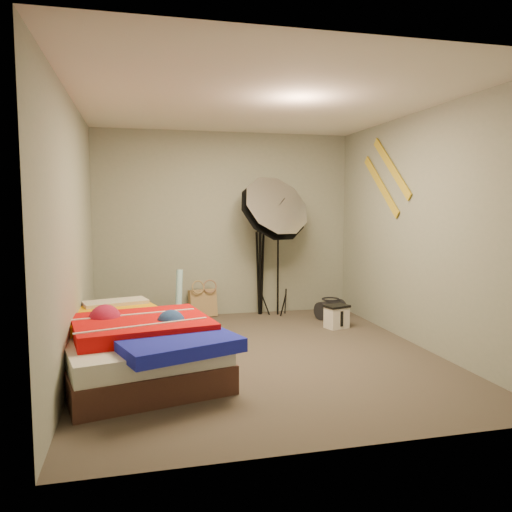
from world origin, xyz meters
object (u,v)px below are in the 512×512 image
object	(u,v)px
tote_bag	(203,303)
camera_case	(337,317)
wrapping_roll	(179,298)
camera_tripod	(260,262)
duffel_bag	(330,309)
bed	(134,344)
photo_umbrella	(272,211)

from	to	relation	value
tote_bag	camera_case	xyz separation A→B (m)	(1.53, -1.01, -0.05)
wrapping_roll	camera_tripod	xyz separation A→B (m)	(1.16, 0.43, 0.37)
duffel_bag	bed	xyz separation A→B (m)	(-2.55, -1.64, 0.15)
wrapping_roll	photo_umbrella	bearing A→B (deg)	8.49
camera_case	camera_tripod	size ratio (longest dim) A/B	0.21
tote_bag	duffel_bag	size ratio (longest dim) A/B	0.95
bed	wrapping_roll	bearing A→B (deg)	72.31
duffel_bag	bed	distance (m)	3.04
camera_case	photo_umbrella	distance (m)	1.62
duffel_bag	bed	bearing A→B (deg)	-169.89
tote_bag	duffel_bag	xyz separation A→B (m)	(1.65, -0.50, -0.07)
camera_case	bed	distance (m)	2.68
camera_case	camera_tripod	world-z (taller)	camera_tripod
wrapping_roll	bed	xyz separation A→B (m)	(-0.54, -1.69, -0.09)
wrapping_roll	bed	distance (m)	1.78
duffel_bag	bed	world-z (taller)	bed
photo_umbrella	camera_case	bearing A→B (deg)	-50.01
camera_case	duffel_bag	size ratio (longest dim) A/B	0.67
camera_case	camera_tripod	xyz separation A→B (m)	(-0.73, 0.99, 0.59)
camera_case	bed	size ratio (longest dim) A/B	0.12
tote_bag	wrapping_roll	bearing A→B (deg)	-139.77
wrapping_roll	camera_tripod	distance (m)	1.29
bed	photo_umbrella	bearing A→B (deg)	46.19
duffel_bag	photo_umbrella	xyz separation A→B (m)	(-0.75, 0.24, 1.31)
wrapping_roll	duffel_bag	xyz separation A→B (m)	(2.01, -0.05, -0.24)
wrapping_roll	duffel_bag	world-z (taller)	wrapping_roll
tote_bag	photo_umbrella	size ratio (longest dim) A/B	0.19
duffel_bag	camera_tripod	size ratio (longest dim) A/B	0.31
photo_umbrella	tote_bag	bearing A→B (deg)	163.63
bed	camera_tripod	xyz separation A→B (m)	(1.70, 2.12, 0.46)
camera_tripod	duffel_bag	bearing A→B (deg)	-29.21
tote_bag	wrapping_roll	xyz separation A→B (m)	(-0.36, -0.45, 0.17)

